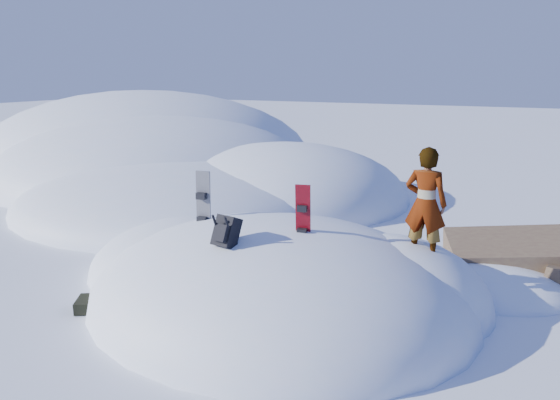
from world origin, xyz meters
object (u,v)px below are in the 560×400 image
at_px(snowboard_red, 303,222).
at_px(backpack, 226,232).
at_px(snowboard_dark, 203,210).
at_px(person, 426,204).

height_order(snowboard_red, backpack, snowboard_red).
xyz_separation_m(snowboard_red, snowboard_dark, (-2.23, 0.38, -0.14)).
bearing_deg(backpack, snowboard_red, 55.49).
xyz_separation_m(backpack, person, (2.68, 1.93, 0.32)).
height_order(snowboard_dark, person, person).
bearing_deg(snowboard_dark, person, 2.12).
bearing_deg(snowboard_dark, backpack, -51.57).
bearing_deg(person, backpack, 38.12).
height_order(snowboard_red, snowboard_dark, snowboard_red).
relative_size(snowboard_red, backpack, 2.25).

